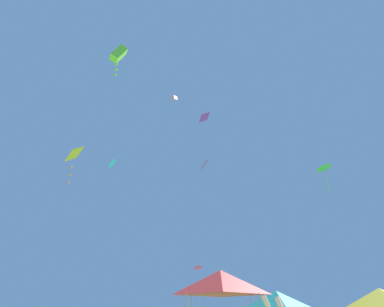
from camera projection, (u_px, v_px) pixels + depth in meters
name	position (u px, v px, depth m)	size (l,w,h in m)	color
canopy_tent_red	(221.00, 282.00, 13.06)	(3.37, 3.37, 3.60)	#9E9EA3
canopy_tent_teal	(277.00, 299.00, 15.71)	(2.71, 2.71, 2.90)	#9E9EA3
canopy_tent_yellow	(382.00, 298.00, 12.42)	(2.61, 2.61, 2.79)	#9E9EA3
kite_purple_diamond	(204.00, 117.00, 40.03)	(1.83, 1.71, 0.92)	purple
kite_pink_diamond	(203.00, 166.00, 27.27)	(1.22, 1.32, 1.40)	pink
kite_yellow_diamond	(73.00, 155.00, 23.82)	(1.35, 1.34, 3.33)	yellow
kite_lime_box	(119.00, 54.00, 17.56)	(1.12, 0.94, 3.09)	#75D138
kite_magenta_delta	(198.00, 267.00, 31.74)	(1.34, 1.33, 0.50)	#D6389E
kite_green_delta	(324.00, 168.00, 19.47)	(1.34, 1.34, 1.92)	green
kite_cyan_delta	(112.00, 163.00, 32.83)	(1.10, 1.43, 1.16)	#2DB7CC
kite_pink_box	(174.00, 98.00, 34.78)	(0.76, 1.17, 2.28)	pink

